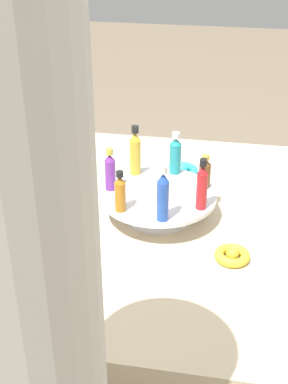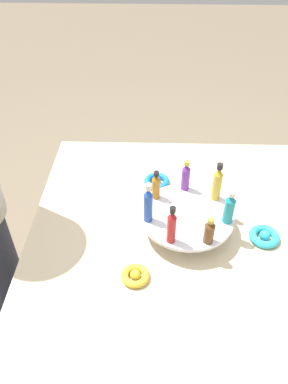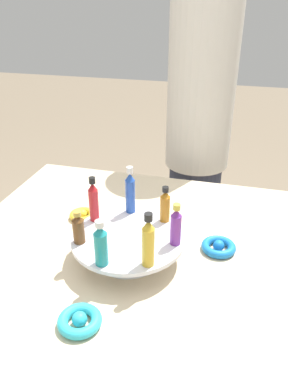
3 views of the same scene
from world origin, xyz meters
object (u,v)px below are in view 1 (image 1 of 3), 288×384
Objects in this scene: bottle_teal at (175,154)px; ribbon_bow_teal at (182,171)px; display_stand at (158,201)px; ribbon_bow_gold at (232,255)px; bottle_amber at (120,193)px; bottle_gold at (135,152)px; bottle_brown at (205,173)px; ribbon_bow_blue at (62,223)px; bottle_purple at (110,171)px; bottle_red at (202,186)px; bottle_blue at (163,195)px.

bottle_teal reaches higher than ribbon_bow_teal.
display_stand is 0.27m from ribbon_bow_gold.
bottle_gold is at bearing 0.44° from bottle_amber.
bottle_gold reaches higher than display_stand.
bottle_brown is 0.95× the size of ribbon_bow_blue.
bottle_purple is at bearing 64.62° from ribbon_bow_gold.
ribbon_bow_blue is at bearing 82.08° from ribbon_bow_gold.
ribbon_bow_teal is (0.21, 0.08, -0.11)m from bottle_brown.
bottle_red is at bearing -115.27° from display_stand.
bottle_teal reaches higher than ribbon_bow_gold.
bottle_amber is (-0.21, -0.00, -0.02)m from bottle_gold.
bottle_amber is 1.10× the size of ribbon_bow_blue.
ribbon_bow_blue is (-0.23, 0.28, -0.12)m from bottle_teal.
bottle_red is 0.39m from ribbon_bow_blue.
display_stand is 3.13× the size of ribbon_bow_blue.
bottle_red is 1.38× the size of ribbon_bow_blue.
bottle_purple is at bearing 77.58° from bottle_red.
ribbon_bow_teal is (0.14, -0.01, -0.12)m from bottle_teal.
ribbon_bow_gold is (-0.30, -0.18, -0.12)m from bottle_teal.
bottle_blue is at bearing -166.70° from display_stand.
display_stand is 2.15× the size of bottle_gold.
ribbon_bow_blue is (0.03, 0.28, -0.13)m from bottle_blue.
bottle_gold is 0.26m from bottle_blue.
bottle_gold is 1.46× the size of ribbon_bow_blue.
bottle_brown is at bearing 22.26° from ribbon_bow_gold.
bottle_red reaches higher than bottle_brown.
bottle_gold is 0.21m from bottle_brown.
bottle_amber is 0.75× the size of bottle_blue.
display_stand is 2.84× the size of bottle_amber.
bottle_brown reaches higher than display_stand.
display_stand reaches higher than ribbon_bow_gold.
bottle_purple reaches higher than bottle_amber.
bottle_purple is 1.39× the size of ribbon_bow_gold.
bottle_teal is (0.26, 0.00, -0.01)m from bottle_blue.
ribbon_bow_gold is 0.87× the size of ribbon_bow_blue.
display_stand is 0.27m from ribbon_bow_blue.
bottle_purple is 0.81× the size of bottle_blue.
ribbon_bow_gold is at bearing -115.38° from bottle_purple.
bottle_brown is at bearing 0.44° from bottle_red.
bottle_blue is 1.19× the size of bottle_teal.
bottle_blue reaches higher than bottle_amber.
display_stand is at bearing -38.13° from bottle_amber.
ribbon_bow_gold is at bearing -127.92° from display_stand.
ribbon_bow_teal reaches higher than ribbon_bow_blue.
ribbon_bow_teal is at bearing -37.92° from ribbon_bow_blue.
bottle_purple is 0.40m from ribbon_bow_gold.
bottle_red is at bearing -76.70° from bottle_amber.
ribbon_bow_gold is (-0.11, -0.09, -0.13)m from bottle_red.
bottle_blue is 0.31m from ribbon_bow_blue.
bottle_red is (-0.06, -0.26, 0.01)m from bottle_purple.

